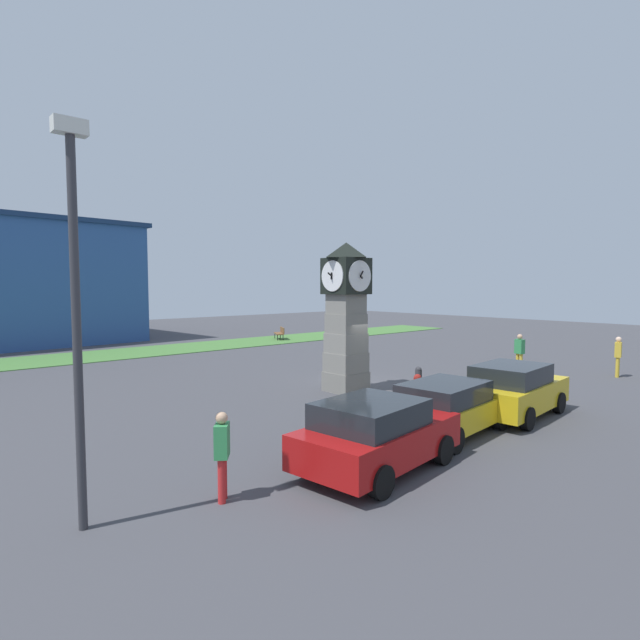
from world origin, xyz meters
name	(u,v)px	position (x,y,z in m)	size (l,w,h in m)	color
ground_plane	(360,386)	(0.00, 0.00, 0.00)	(83.63, 83.63, 0.00)	#424247
clock_tower	(346,313)	(-1.01, -0.22, 2.89)	(1.85, 1.72, 5.46)	slate
bollard_near_tower	(418,378)	(1.16, -1.86, 0.45)	(0.22, 0.22, 0.89)	#333338
bollard_mid_row	(419,382)	(0.11, -2.70, 0.55)	(0.20, 0.20, 1.08)	#333338
bollard_far_row	(417,391)	(-1.09, -3.56, 0.55)	(0.28, 0.28, 1.09)	maroon
bollard_end_row	(410,401)	(-2.27, -4.21, 0.52)	(0.30, 0.30, 1.02)	maroon
car_navy_sedan	(376,434)	(-6.07, -6.30, 0.78)	(4.06, 2.37, 1.52)	#A51111
car_near_tower	(448,407)	(-2.79, -5.86, 0.73)	(4.36, 2.18, 1.42)	gold
car_by_building	(514,390)	(0.25, -6.08, 0.80)	(4.20, 2.22, 1.58)	gold
bench	(280,333)	(7.58, 15.27, 0.52)	(1.22, 1.66, 0.90)	brown
pedestrian_near_bench	(520,351)	(7.55, -2.58, 1.00)	(0.34, 0.45, 1.73)	gold
pedestrian_crossing_lot	(222,450)	(-9.30, -5.48, 0.94)	(0.44, 0.46, 1.64)	red
pedestrian_by_cars	(618,354)	(9.64, -5.89, 0.99)	(0.44, 0.32, 1.73)	gold
street_lamp_near_road	(76,298)	(-11.52, -4.92, 3.72)	(0.50, 0.24, 6.45)	#333338
grass_verge_far	(167,350)	(-0.91, 15.33, 0.02)	(50.18, 4.71, 0.04)	#477A38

